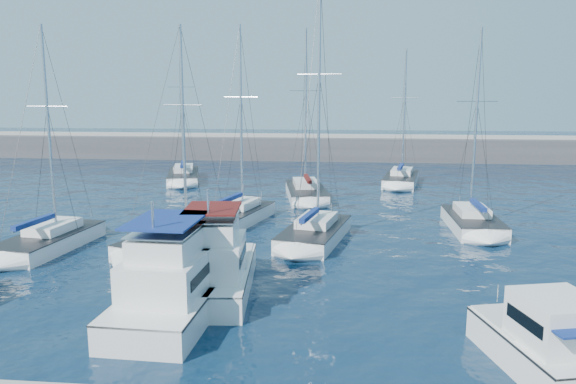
# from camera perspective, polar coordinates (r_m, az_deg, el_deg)

# --- Properties ---
(ground) EXTENTS (220.00, 220.00, 0.00)m
(ground) POSITION_cam_1_polar(r_m,az_deg,el_deg) (27.10, -5.38, -10.01)
(ground) COLOR black
(ground) RESTS_ON ground
(breakwater) EXTENTS (160.00, 6.00, 4.45)m
(breakwater) POSITION_cam_1_polar(r_m,az_deg,el_deg) (77.53, 1.92, 4.15)
(breakwater) COLOR #424244
(breakwater) RESTS_ON ground
(motor_yacht_port_inner) EXTENTS (3.95, 10.13, 4.69)m
(motor_yacht_port_inner) POSITION_cam_1_polar(r_m,az_deg,el_deg) (24.78, -11.22, -9.35)
(motor_yacht_port_inner) COLOR silver
(motor_yacht_port_inner) RESTS_ON ground
(motor_yacht_stbd_inner) EXTENTS (3.80, 8.25, 4.69)m
(motor_yacht_stbd_inner) POSITION_cam_1_polar(r_m,az_deg,el_deg) (26.53, -7.29, -7.90)
(motor_yacht_stbd_inner) COLOR white
(motor_yacht_stbd_inner) RESTS_ON ground
(motor_yacht_stbd_outer) EXTENTS (4.05, 6.08, 3.20)m
(motor_yacht_stbd_outer) POSITION_cam_1_polar(r_m,az_deg,el_deg) (21.41, 24.75, -13.92)
(motor_yacht_stbd_outer) COLOR silver
(motor_yacht_stbd_outer) RESTS_ON ground
(sailboat_mid_a) EXTENTS (3.95, 7.94, 13.46)m
(sailboat_mid_a) POSITION_cam_1_polar(r_m,az_deg,el_deg) (36.62, -23.06, -4.55)
(sailboat_mid_a) COLOR white
(sailboat_mid_a) RESTS_ON ground
(sailboat_mid_b) EXTENTS (5.68, 9.63, 13.56)m
(sailboat_mid_b) POSITION_cam_1_polar(r_m,az_deg,el_deg) (35.23, -11.01, -4.49)
(sailboat_mid_b) COLOR silver
(sailboat_mid_b) RESTS_ON ground
(sailboat_mid_c) EXTENTS (4.66, 7.52, 14.23)m
(sailboat_mid_c) POSITION_cam_1_polar(r_m,az_deg,el_deg) (40.72, -5.04, -2.28)
(sailboat_mid_c) COLOR silver
(sailboat_mid_c) RESTS_ON ground
(sailboat_mid_d) EXTENTS (4.67, 8.27, 16.62)m
(sailboat_mid_d) POSITION_cam_1_polar(r_m,az_deg,el_deg) (35.47, 2.74, -4.13)
(sailboat_mid_d) COLOR silver
(sailboat_mid_d) RESTS_ON ground
(sailboat_mid_e) EXTENTS (3.09, 7.47, 13.81)m
(sailboat_mid_e) POSITION_cam_1_polar(r_m,az_deg,el_deg) (40.38, 18.23, -2.90)
(sailboat_mid_e) COLOR white
(sailboat_mid_e) RESTS_ON ground
(sailboat_back_a) EXTENTS (5.23, 9.66, 15.56)m
(sailboat_back_a) POSITION_cam_1_polar(r_m,az_deg,el_deg) (59.87, -10.57, 1.63)
(sailboat_back_a) COLOR white
(sailboat_back_a) RESTS_ON ground
(sailboat_back_b) EXTENTS (4.48, 9.06, 14.95)m
(sailboat_back_b) POSITION_cam_1_polar(r_m,az_deg,el_deg) (49.44, 1.84, -0.02)
(sailboat_back_b) COLOR silver
(sailboat_back_b) RESTS_ON ground
(sailboat_back_c) EXTENTS (4.50, 8.59, 13.75)m
(sailboat_back_c) POSITION_cam_1_polar(r_m,az_deg,el_deg) (57.86, 11.42, 1.29)
(sailboat_back_c) COLOR white
(sailboat_back_c) RESTS_ON ground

